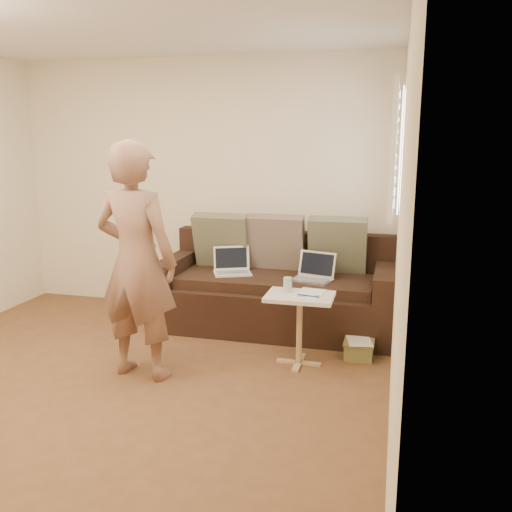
% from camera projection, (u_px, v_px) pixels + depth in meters
% --- Properties ---
extents(floor, '(4.50, 4.50, 0.00)m').
position_uv_depth(floor, '(97.00, 399.00, 3.85)').
color(floor, brown).
rests_on(floor, ground).
extents(ceiling, '(4.50, 4.50, 0.00)m').
position_uv_depth(ceiling, '(70.00, 3.00, 3.30)').
color(ceiling, white).
rests_on(ceiling, wall_back).
extents(wall_back, '(4.00, 0.00, 4.00)m').
position_uv_depth(wall_back, '(202.00, 187.00, 5.70)').
color(wall_back, beige).
rests_on(wall_back, ground).
extents(wall_right, '(0.00, 4.50, 4.50)m').
position_uv_depth(wall_right, '(400.00, 228.00, 3.09)').
color(wall_right, beige).
rests_on(wall_right, ground).
extents(window_blinds, '(0.12, 0.88, 1.08)m').
position_uv_depth(window_blinds, '(396.00, 150.00, 4.43)').
color(window_blinds, white).
rests_on(window_blinds, wall_right).
extents(sofa, '(2.20, 0.95, 0.85)m').
position_uv_depth(sofa, '(276.00, 285.00, 5.22)').
color(sofa, black).
rests_on(sofa, ground).
extents(pillow_left, '(0.55, 0.29, 0.57)m').
position_uv_depth(pillow_left, '(222.00, 241.00, 5.47)').
color(pillow_left, '#565942').
rests_on(pillow_left, sofa).
extents(pillow_mid, '(0.55, 0.27, 0.57)m').
position_uv_depth(pillow_mid, '(276.00, 243.00, 5.37)').
color(pillow_mid, brown).
rests_on(pillow_mid, sofa).
extents(pillow_right, '(0.55, 0.28, 0.57)m').
position_uv_depth(pillow_right, '(337.00, 245.00, 5.23)').
color(pillow_right, '#565942').
rests_on(pillow_right, sofa).
extents(laptop_silver, '(0.41, 0.34, 0.24)m').
position_uv_depth(laptop_silver, '(311.00, 281.00, 4.98)').
color(laptop_silver, '#B7BABC').
rests_on(laptop_silver, sofa).
extents(laptop_white, '(0.42, 0.37, 0.25)m').
position_uv_depth(laptop_white, '(233.00, 274.00, 5.24)').
color(laptop_white, white).
rests_on(laptop_white, sofa).
extents(person, '(0.70, 0.51, 1.80)m').
position_uv_depth(person, '(136.00, 262.00, 4.06)').
color(person, brown).
rests_on(person, ground).
extents(side_table, '(0.53, 0.37, 0.59)m').
position_uv_depth(side_table, '(299.00, 330.00, 4.38)').
color(side_table, silver).
rests_on(side_table, ground).
extents(drinking_glass, '(0.07, 0.07, 0.12)m').
position_uv_depth(drinking_glass, '(288.00, 285.00, 4.39)').
color(drinking_glass, silver).
rests_on(drinking_glass, side_table).
extents(scissors, '(0.20, 0.15, 0.02)m').
position_uv_depth(scissors, '(308.00, 296.00, 4.26)').
color(scissors, silver).
rests_on(scissors, side_table).
extents(paper_on_table, '(0.25, 0.33, 0.00)m').
position_uv_depth(paper_on_table, '(310.00, 293.00, 4.35)').
color(paper_on_table, white).
rests_on(paper_on_table, side_table).
extents(striped_box, '(0.25, 0.25, 0.16)m').
position_uv_depth(striped_box, '(359.00, 349.00, 4.55)').
color(striped_box, '#C7661D').
rests_on(striped_box, ground).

